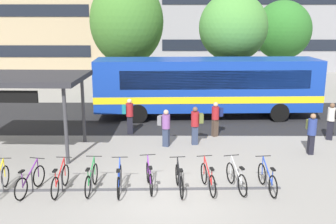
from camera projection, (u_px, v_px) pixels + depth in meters
The scene contains 25 objects.
ground at pixel (167, 195), 12.20m from camera, with size 200.00×200.00×0.00m, color gray.
bus_lane_asphalt at pixel (168, 117), 21.79m from camera, with size 80.00×7.20×0.01m, color #232326.
city_bus at pixel (206, 85), 21.35m from camera, with size 12.11×3.02×3.20m.
bike_rack at pixel (136, 188), 12.54m from camera, with size 9.35×0.35×0.70m.
parked_bicycle_yellow_0 at pixel (0, 182), 12.27m from camera, with size 0.52×1.72×0.99m.
parked_bicycle_purple_1 at pixel (30, 181), 12.30m from camera, with size 0.57×1.69×0.99m.
parked_bicycle_red_2 at pixel (60, 180), 12.37m from camera, with size 0.52×1.72×0.99m.
parked_bicycle_green_3 at pixel (91, 179), 12.46m from camera, with size 0.52×1.72×0.99m.
parked_bicycle_blue_4 at pixel (119, 180), 12.37m from camera, with size 0.52×1.72×0.99m.
parked_bicycle_purple_5 at pixel (149, 177), 12.59m from camera, with size 0.52×1.71×0.99m.
parked_bicycle_black_6 at pixel (179, 180), 12.39m from camera, with size 0.52×1.72×0.99m.
parked_bicycle_red_7 at pixel (208, 179), 12.50m from camera, with size 0.52×1.70×0.99m.
parked_bicycle_silver_8 at pixel (236, 178), 12.55m from camera, with size 0.58×1.69×0.99m.
parked_bicycle_blue_9 at pixel (267, 179), 12.48m from camera, with size 0.52×1.72×0.99m.
transit_shelter at pixel (10, 80), 15.48m from camera, with size 5.90×3.64×3.16m.
commuter_navy_pack_0 at pixel (216, 117), 18.04m from camera, with size 0.61×0.54×1.62m.
commuter_black_pack_1 at pixel (332, 119), 17.48m from camera, with size 0.61×0.52×1.70m.
commuter_grey_pack_2 at pixel (165, 125), 16.61m from camera, with size 0.60×0.49×1.62m.
commuter_teal_pack_3 at pixel (129, 114), 18.37m from camera, with size 0.55×0.37×1.70m.
commuter_olive_pack_4 at pixel (312, 131), 15.68m from camera, with size 0.35×0.53×1.69m.
commuter_olive_pack_5 at pixel (196, 123), 16.84m from camera, with size 0.54×0.36×1.68m.
street_tree_0 at pixel (127, 22), 25.95m from camera, with size 4.87×4.87×7.94m.
street_tree_1 at pixel (282, 30), 29.12m from camera, with size 4.26×4.26×6.60m.
street_tree_2 at pixel (233, 27), 24.86m from camera, with size 4.35×4.35×6.93m.
building_centre_block at pixel (197, 0), 51.03m from camera, with size 19.44×11.02×14.95m.
Camera 1 is at (0.11, -11.24, 5.42)m, focal length 41.90 mm.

